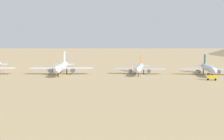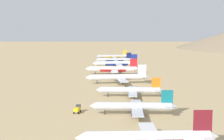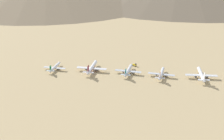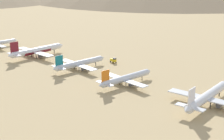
% 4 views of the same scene
% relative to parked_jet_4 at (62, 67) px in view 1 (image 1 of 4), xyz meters
% --- Properties ---
extents(ground_plane, '(2320.35, 2320.35, 0.00)m').
position_rel_parked_jet_4_xyz_m(ground_plane, '(-1.88, -0.55, -4.81)').
color(ground_plane, tan).
extents(parked_jet_4, '(49.44, 40.39, 14.28)m').
position_rel_parked_jet_4_xyz_m(parked_jet_4, '(0.00, 0.00, 0.00)').
color(parked_jet_4, silver).
rests_on(parked_jet_4, ground).
extents(parked_jet_5, '(42.22, 34.23, 12.19)m').
position_rel_parked_jet_4_xyz_m(parked_jet_5, '(-7.60, 49.72, -0.70)').
color(parked_jet_5, silver).
rests_on(parked_jet_5, ground).
extents(parked_jet_6, '(43.31, 35.08, 12.52)m').
position_rel_parked_jet_4_xyz_m(parked_jet_6, '(-8.02, 93.21, -0.59)').
color(parked_jet_6, silver).
rests_on(parked_jet_6, ground).
extents(service_truck, '(3.55, 5.54, 3.90)m').
position_rel_parked_jet_4_xyz_m(service_truck, '(20.55, 89.80, -2.73)').
color(service_truck, yellow).
rests_on(service_truck, ground).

